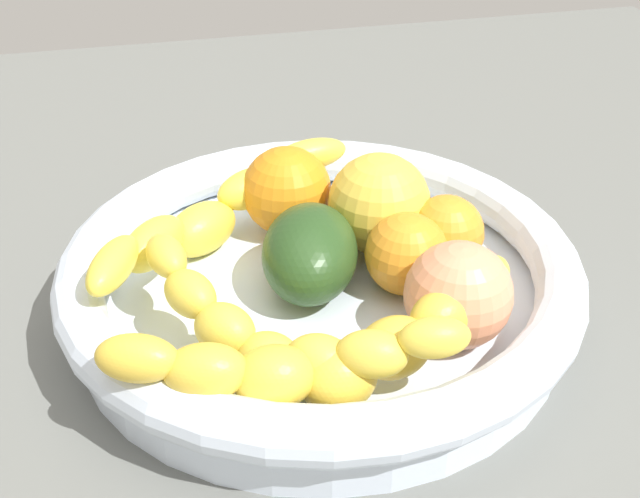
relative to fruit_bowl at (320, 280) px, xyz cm
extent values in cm
cube|color=slate|center=(0.00, 0.00, -4.44)|extent=(120.00, 120.00, 3.00)
cylinder|color=white|center=(0.00, 0.00, -1.75)|extent=(32.29, 32.29, 2.37)
torus|color=white|center=(0.00, 0.00, 1.09)|extent=(34.61, 34.61, 3.31)
ellipsoid|color=yellow|center=(-9.91, -1.23, 4.16)|extent=(3.19, 4.39, 2.27)
ellipsoid|color=yellow|center=(-8.85, -4.10, 3.17)|extent=(4.14, 4.73, 2.68)
ellipsoid|color=yellow|center=(-7.23, -6.71, 2.17)|extent=(4.86, 5.01, 3.09)
ellipsoid|color=yellow|center=(-5.12, -8.94, 1.18)|extent=(5.27, 5.23, 3.50)
ellipsoid|color=yellow|center=(-2.60, -10.69, 2.17)|extent=(4.95, 4.62, 3.09)
ellipsoid|color=yellow|center=(0.21, -11.91, 3.17)|extent=(4.57, 3.75, 2.68)
ellipsoid|color=yellow|center=(3.22, -12.53, 4.16)|extent=(4.16, 2.67, 2.27)
ellipsoid|color=yellow|center=(1.76, 10.51, 4.06)|extent=(6.26, 3.46, 2.33)
ellipsoid|color=yellow|center=(-2.91, 8.97, 2.64)|extent=(6.61, 5.18, 2.96)
ellipsoid|color=yellow|center=(-7.09, 6.39, 1.23)|extent=(6.86, 6.49, 3.58)
ellipsoid|color=yellow|center=(-10.56, 2.90, 2.64)|extent=(5.97, 6.48, 2.96)
ellipsoid|color=yellow|center=(-13.12, -1.30, 4.06)|extent=(4.58, 6.35, 2.33)
ellipsoid|color=yellow|center=(-12.19, -10.03, 3.75)|extent=(5.17, 4.03, 2.60)
ellipsoid|color=yellow|center=(-8.79, -11.00, 2.97)|extent=(5.06, 3.90, 3.07)
ellipsoid|color=yellow|center=(-5.28, -11.42, 2.20)|extent=(4.68, 3.70, 3.53)
ellipsoid|color=yellow|center=(-1.75, -11.26, 1.43)|extent=(5.01, 4.53, 4.00)
ellipsoid|color=yellow|center=(1.71, -10.54, 2.20)|extent=(5.36, 4.67, 3.53)
ellipsoid|color=yellow|center=(5.01, -9.28, 2.97)|extent=(5.43, 4.73, 3.07)
ellipsoid|color=yellow|center=(8.07, -7.50, 3.75)|extent=(5.22, 4.73, 2.60)
sphere|color=orange|center=(5.46, -1.54, 2.20)|extent=(5.53, 5.53, 5.53)
sphere|color=orange|center=(-0.61, 7.83, 2.70)|extent=(6.54, 6.54, 6.54)
sphere|color=orange|center=(9.02, 0.61, 2.05)|extent=(5.23, 5.23, 5.23)
sphere|color=#F2986C|center=(6.73, -7.31, 2.72)|extent=(6.58, 6.58, 6.58)
ellipsoid|color=#25441C|center=(-0.69, 0.06, 2.23)|extent=(8.61, 10.57, 5.60)
sphere|color=yellow|center=(5.18, 3.83, 3.04)|extent=(7.21, 7.21, 7.21)
camera|label=1|loc=(-10.83, -45.02, 31.98)|focal=47.19mm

